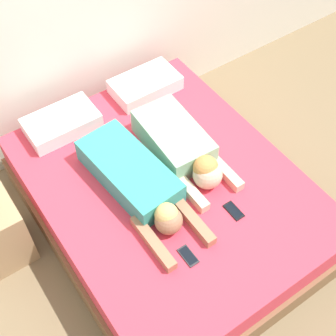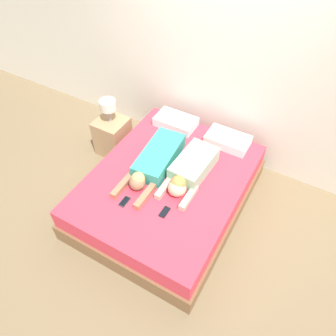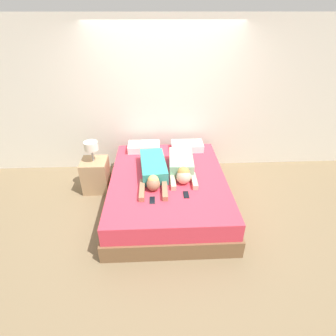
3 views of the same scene
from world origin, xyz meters
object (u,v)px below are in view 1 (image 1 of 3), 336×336
person_left (137,182)px  cell_phone_left (188,256)px  bed (168,202)px  person_right (182,148)px  cell_phone_right (234,211)px  pillow_head_right (145,85)px  pillow_head_left (62,123)px

person_left → cell_phone_left: (-0.02, -0.61, -0.09)m
bed → cell_phone_left: size_ratio=14.62×
bed → person_right: size_ratio=2.39×
cell_phone_left → cell_phone_right: size_ratio=1.00×
pillow_head_right → cell_phone_left: pillow_head_right is taller
bed → pillow_head_left: 1.01m
cell_phone_right → pillow_head_right: bearing=83.2°
person_left → person_right: (0.43, 0.07, 0.01)m
bed → person_right: bearing=30.6°
bed → person_left: 0.42m
bed → person_right: person_right is taller
pillow_head_left → pillow_head_right: (0.76, 0.00, 0.00)m
bed → cell_phone_left: 0.66m
pillow_head_right → person_right: size_ratio=0.59×
person_right → cell_phone_left: person_right is taller
pillow_head_left → cell_phone_right: pillow_head_left is taller
pillow_head_right → person_right: bearing=-102.5°
pillow_head_left → cell_phone_right: size_ratio=3.62×
pillow_head_left → person_right: size_ratio=0.59×
pillow_head_right → person_right: 0.77m
pillow_head_left → cell_phone_right: bearing=-65.8°
cell_phone_left → pillow_head_left: bearing=95.9°
bed → cell_phone_left: bearing=-112.6°
pillow_head_right → person_left: 1.01m
cell_phone_right → bed: bearing=115.7°
cell_phone_left → person_left: bearing=88.5°
bed → person_left: person_left is taller
person_left → pillow_head_left: bearing=101.4°
pillow_head_left → person_right: 0.96m
bed → cell_phone_right: bearing=-64.3°
pillow_head_left → person_left: bearing=-78.6°
person_right → person_left: bearing=-171.2°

